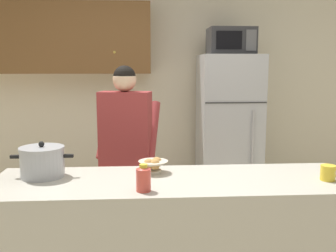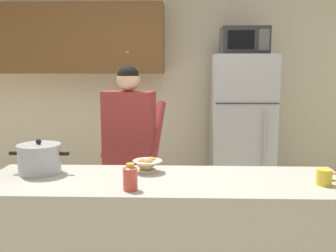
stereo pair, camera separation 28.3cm
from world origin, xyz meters
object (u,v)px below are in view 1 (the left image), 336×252
Objects in this scene: person_near_pot at (126,141)px; bottle_near_edge at (143,178)px; cooking_pot at (42,162)px; coffee_mug at (328,173)px; refrigerator at (228,134)px; microwave at (231,41)px; bread_bowl at (153,165)px.

bottle_near_edge is at bearing -82.37° from person_near_pot.
cooking_pot is 1.78m from coffee_mug.
coffee_mug is 1.14m from bottle_near_edge.
coffee_mug is at bearing 6.72° from bottle_near_edge.
bottle_near_edge is at bearing -27.54° from cooking_pot.
bottle_near_edge is at bearing -173.28° from coffee_mug.
person_near_pot is 4.14× the size of cooking_pot.
refrigerator reaches higher than coffee_mug.
bread_bowl is at bearing -117.64° from microwave.
refrigerator is at bearing 95.63° from coffee_mug.
person_near_pot is at bearing 144.25° from coffee_mug.
bottle_near_edge is at bearing -100.01° from bread_bowl.
refrigerator is 4.44× the size of cooking_pot.
bread_bowl is (-1.07, 0.24, 0.00)m from coffee_mug.
cooking_pot is at bearing -176.76° from bread_bowl.
refrigerator is 2.35m from cooking_pot.
refrigerator is at bearing 43.21° from person_near_pot.
person_near_pot is 0.71m from bread_bowl.
microwave is 3.66× the size of coffee_mug.
microwave reaches higher than bottle_near_edge.
bread_bowl is at bearing 3.24° from cooking_pot.
refrigerator is 1.49m from person_near_pot.
refrigerator is 11.18× the size of bottle_near_edge.
refrigerator is at bearing 90.07° from microwave.
microwave is at bearing -89.93° from refrigerator.
bottle_near_edge is (-0.07, -0.37, 0.02)m from bread_bowl.
cooking_pot is 0.72m from bottle_near_edge.
bread_bowl is (-0.88, -1.67, -0.90)m from microwave.
microwave reaches higher than person_near_pot.
cooking_pot reaches higher than bread_bowl.
microwave is 3.09× the size of bottle_near_edge.
person_near_pot reaches higher than bread_bowl.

